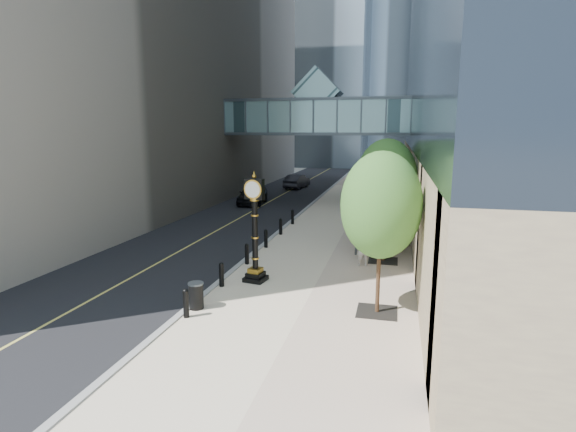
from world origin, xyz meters
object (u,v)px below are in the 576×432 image
object	(u,v)px
car_near	(253,194)
car_far	(297,181)
street_clock	(255,236)
trash_bin	(196,296)
pedestrian	(363,248)

from	to	relation	value
car_near	car_far	xyz separation A→B (m)	(1.39, 11.55, -0.09)
street_clock	car_near	world-z (taller)	street_clock
trash_bin	car_near	size ratio (longest dim) A/B	0.18
car_near	car_far	world-z (taller)	car_near
car_far	car_near	bearing A→B (deg)	90.16
pedestrian	car_near	distance (m)	19.53
pedestrian	trash_bin	bearing A→B (deg)	31.55
trash_bin	pedestrian	size ratio (longest dim) A/B	0.54
trash_bin	car_far	distance (m)	34.73
trash_bin	car_far	bearing A→B (deg)	96.59
street_clock	car_near	size ratio (longest dim) A/B	0.90
pedestrian	street_clock	bearing A→B (deg)	18.23
street_clock	trash_bin	bearing A→B (deg)	-99.25
street_clock	pedestrian	distance (m)	5.46
street_clock	pedestrian	size ratio (longest dim) A/B	2.72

